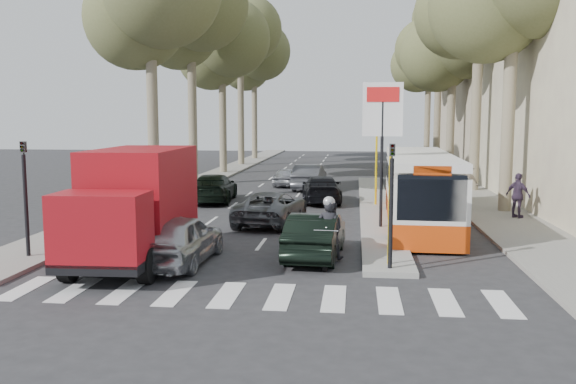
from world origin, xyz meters
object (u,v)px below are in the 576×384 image
dark_hatchback (315,235)px  red_truck (135,203)px  silver_hatchback (179,239)px  motorcycle (329,232)px  city_bus (419,187)px

dark_hatchback → red_truck: red_truck is taller
silver_hatchback → red_truck: red_truck is taller
red_truck → motorcycle: 5.81m
city_bus → motorcycle: size_ratio=4.68×
dark_hatchback → motorcycle: bearing=130.8°
dark_hatchback → city_bus: city_bus is taller
silver_hatchback → dark_hatchback: (3.92, 1.31, -0.05)m
city_bus → motorcycle: bearing=-114.3°
city_bus → silver_hatchback: bearing=-134.1°
silver_hatchback → dark_hatchback: size_ratio=1.04×
silver_hatchback → city_bus: size_ratio=0.40×
silver_hatchback → city_bus: bearing=-133.5°
dark_hatchback → motorcycle: 0.77m
silver_hatchback → city_bus: 10.68m
silver_hatchback → red_truck: (-1.35, 0.12, 1.02)m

